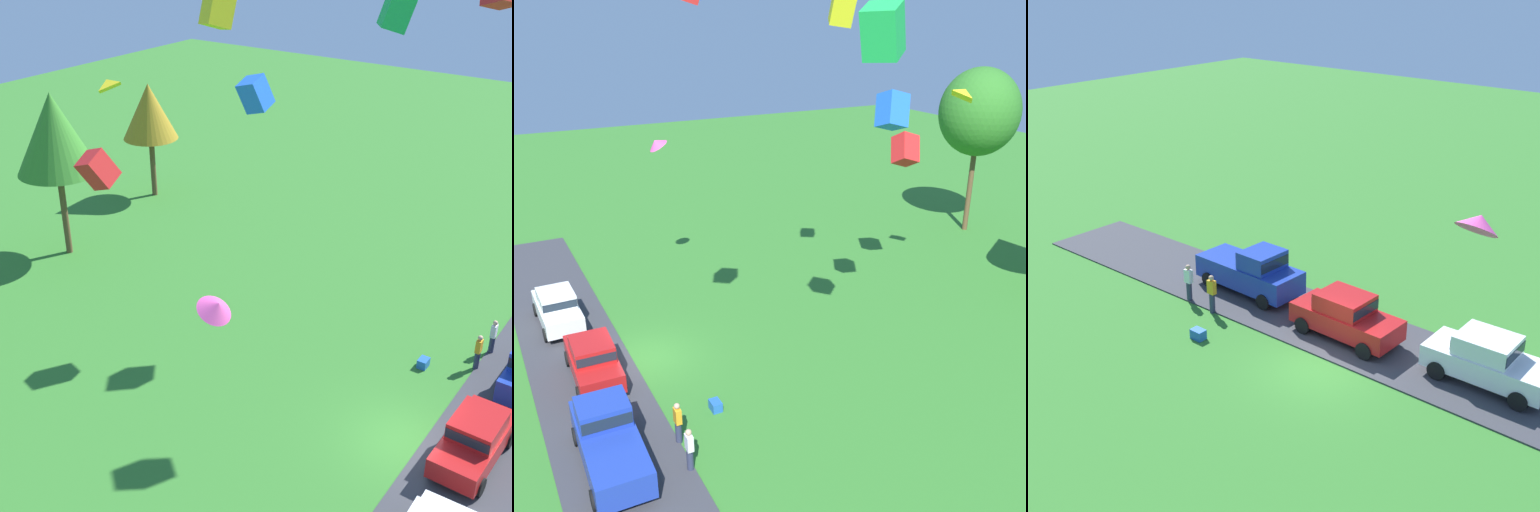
# 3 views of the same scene
# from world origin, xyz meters

# --- Properties ---
(ground_plane) EXTENTS (120.00, 120.00, 0.00)m
(ground_plane) POSITION_xyz_m (0.00, 0.00, 0.00)
(ground_plane) COLOR #337528
(pavement_strip) EXTENTS (36.00, 4.40, 0.06)m
(pavement_strip) POSITION_xyz_m (0.00, -2.78, 0.03)
(pavement_strip) COLOR #38383D
(pavement_strip) RESTS_ON ground
(car_sedan_near_entrance) EXTENTS (4.43, 2.02, 1.84)m
(car_sedan_near_entrance) POSITION_xyz_m (-5.15, -2.93, 1.04)
(car_sedan_near_entrance) COLOR white
(car_sedan_near_entrance) RESTS_ON ground
(car_sedan_far_end) EXTENTS (4.44, 2.04, 1.84)m
(car_sedan_far_end) POSITION_xyz_m (0.53, -2.40, 1.04)
(car_sedan_far_end) COLOR red
(car_sedan_far_end) RESTS_ON ground
(car_pickup_by_flagpole) EXTENTS (5.05, 2.15, 2.14)m
(car_pickup_by_flagpole) POSITION_xyz_m (6.06, -3.06, 1.11)
(car_pickup_by_flagpole) COLOR #1E389E
(car_pickup_by_flagpole) RESTS_ON ground
(person_beside_suv) EXTENTS (0.36, 0.24, 1.71)m
(person_beside_suv) POSITION_xyz_m (6.10, -0.58, 0.88)
(person_beside_suv) COLOR #2D334C
(person_beside_suv) RESTS_ON ground
(person_on_lawn) EXTENTS (0.36, 0.24, 1.71)m
(person_on_lawn) POSITION_xyz_m (7.66, -0.72, 0.88)
(person_on_lawn) COLOR #2D334C
(person_on_lawn) RESTS_ON ground
(cooler_box) EXTENTS (0.56, 0.40, 0.40)m
(cooler_box) POSITION_xyz_m (4.93, 1.36, 0.20)
(cooler_box) COLOR blue
(cooler_box) RESTS_ON ground
(kite_delta_near_flag) EXTENTS (1.11, 1.15, 0.86)m
(kite_delta_near_flag) POSITION_xyz_m (-7.02, 3.32, 8.30)
(kite_delta_near_flag) COLOR #EA4C9E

